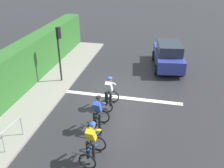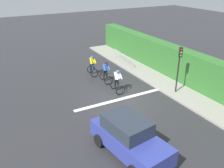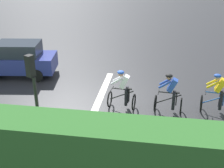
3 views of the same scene
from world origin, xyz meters
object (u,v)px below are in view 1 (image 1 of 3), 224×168
at_px(cyclist_mid, 109,94).
at_px(car_navy, 168,55).
at_px(cyclist_second, 98,114).
at_px(cyclist_lead, 92,143).
at_px(traffic_light_near_crossing, 59,47).

relative_size(cyclist_mid, car_navy, 0.39).
bearing_deg(cyclist_second, cyclist_lead, 98.52).
bearing_deg(cyclist_mid, cyclist_second, 88.32).
bearing_deg(car_navy, cyclist_second, 70.33).
bearing_deg(traffic_light_near_crossing, cyclist_second, 129.55).
distance_m(cyclist_lead, cyclist_mid, 3.73).
distance_m(cyclist_lead, car_navy, 9.91).
xyz_separation_m(cyclist_lead, traffic_light_near_crossing, (3.66, -5.94, 1.43)).
height_order(cyclist_second, cyclist_mid, same).
distance_m(cyclist_second, traffic_light_near_crossing, 5.50).
xyz_separation_m(cyclist_lead, cyclist_mid, (0.22, -3.73, 0.00)).
bearing_deg(cyclist_lead, cyclist_mid, -86.61).
height_order(cyclist_second, traffic_light_near_crossing, traffic_light_near_crossing).
bearing_deg(cyclist_lead, car_navy, -104.57).
height_order(cyclist_mid, car_navy, car_navy).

